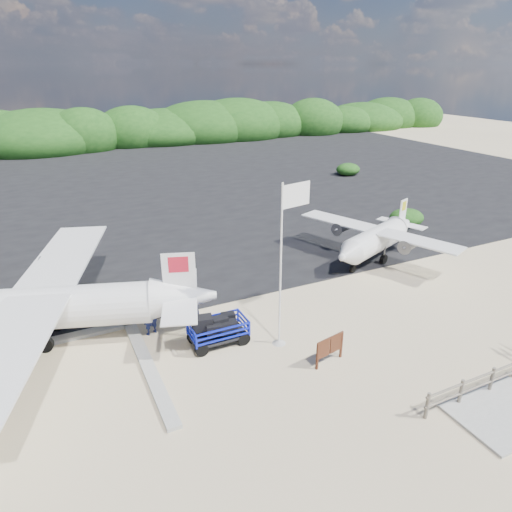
{
  "coord_description": "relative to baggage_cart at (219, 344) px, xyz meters",
  "views": [
    {
      "loc": [
        -7.04,
        -13.07,
        10.64
      ],
      "look_at": [
        1.82,
        5.22,
        2.08
      ],
      "focal_mm": 32.0,
      "sensor_mm": 36.0,
      "label": 1
    }
  ],
  "objects": [
    {
      "name": "crew_b",
      "position": [
        -0.4,
        2.32,
        0.9
      ],
      "size": [
        1.0,
        0.85,
        1.81
      ],
      "primitive_type": "imported",
      "rotation": [
        0.0,
        0.0,
        3.35
      ],
      "color": "#151E52",
      "rests_on": "ground"
    },
    {
      "name": "asphalt_apron",
      "position": [
        1.48,
        28.06,
        0.0
      ],
      "size": [
        90.0,
        50.0,
        0.04
      ],
      "primitive_type": null,
      "color": "#B2B2B2",
      "rests_on": "ground"
    },
    {
      "name": "ground",
      "position": [
        1.48,
        -1.94,
        0.0
      ],
      "size": [
        160.0,
        160.0,
        0.0
      ],
      "primitive_type": "plane",
      "color": "beige"
    },
    {
      "name": "lagoon",
      "position": [
        -7.52,
        -0.44,
        0.0
      ],
      "size": [
        9.0,
        7.0,
        0.4
      ],
      "primitive_type": null,
      "color": "#B2B2B2",
      "rests_on": "ground"
    },
    {
      "name": "aircraft_large",
      "position": [
        13.61,
        24.36,
        0.0
      ],
      "size": [
        19.62,
        19.62,
        4.66
      ],
      "primitive_type": null,
      "rotation": [
        0.0,
        0.0,
        2.82
      ],
      "color": "#B2B2B2",
      "rests_on": "ground"
    },
    {
      "name": "crew_a",
      "position": [
        -2.31,
        1.96,
        0.91
      ],
      "size": [
        0.77,
        0.63,
        1.82
      ],
      "primitive_type": "imported",
      "rotation": [
        0.0,
        0.0,
        3.48
      ],
      "color": "#151E52",
      "rests_on": "ground"
    },
    {
      "name": "baggage_cart",
      "position": [
        0.0,
        0.0,
        0.0
      ],
      "size": [
        2.54,
        1.46,
        1.27
      ],
      "primitive_type": null,
      "rotation": [
        0.0,
        0.0,
        -0.0
      ],
      "color": "#0E1DD4",
      "rests_on": "ground"
    },
    {
      "name": "walkway_pad",
      "position": [
        6.98,
        -7.94,
        0.0
      ],
      "size": [
        3.5,
        2.5,
        0.1
      ],
      "primitive_type": null,
      "color": "#B2B2B2",
      "rests_on": "ground"
    },
    {
      "name": "vegetation_band",
      "position": [
        1.48,
        53.06,
        0.0
      ],
      "size": [
        124.0,
        8.0,
        4.4
      ],
      "primitive_type": null,
      "color": "#B2B2B2",
      "rests_on": "ground"
    },
    {
      "name": "flagpole",
      "position": [
        2.25,
        -1.06,
        0.0
      ],
      "size": [
        1.44,
        0.82,
        6.76
      ],
      "primitive_type": null,
      "rotation": [
        0.0,
        0.0,
        0.2
      ],
      "color": "white",
      "rests_on": "ground"
    },
    {
      "name": "fence",
      "position": [
        7.48,
        -6.94,
        0.0
      ],
      "size": [
        6.4,
        2.0,
        1.1
      ],
      "primitive_type": null,
      "color": "#B2B2B2",
      "rests_on": "ground"
    },
    {
      "name": "signboard",
      "position": [
        3.34,
        -3.09,
        0.0
      ],
      "size": [
        1.46,
        0.42,
        1.2
      ],
      "primitive_type": null,
      "rotation": [
        0.0,
        0.0,
        0.2
      ],
      "color": "#552B18",
      "rests_on": "ground"
    }
  ]
}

